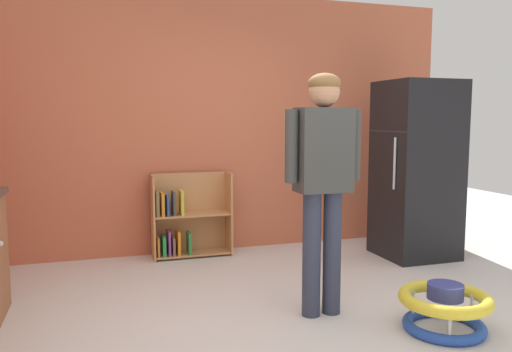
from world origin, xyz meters
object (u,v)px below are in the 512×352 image
(refrigerator, at_px, (416,170))
(baby_walker, at_px, (445,308))
(bookshelf, at_px, (186,220))
(standing_person, at_px, (323,170))

(refrigerator, distance_m, baby_walker, 2.04)
(refrigerator, height_order, baby_walker, refrigerator)
(bookshelf, distance_m, baby_walker, 2.72)
(bookshelf, xyz_separation_m, baby_walker, (1.32, -2.37, -0.21))
(refrigerator, height_order, bookshelf, refrigerator)
(bookshelf, height_order, baby_walker, bookshelf)
(refrigerator, xyz_separation_m, bookshelf, (-2.24, 0.70, -0.52))
(refrigerator, relative_size, standing_person, 1.04)
(standing_person, xyz_separation_m, baby_walker, (0.66, -0.51, -0.89))
(bookshelf, bearing_deg, standing_person, -70.36)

